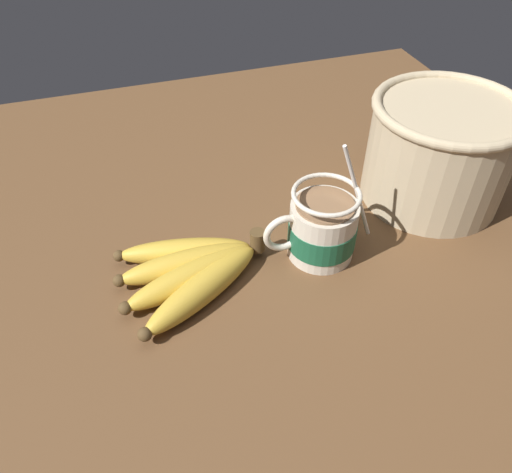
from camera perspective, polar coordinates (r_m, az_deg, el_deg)
name	(u,v)px	position (r cm, az deg, el deg)	size (l,w,h in cm)	color
table	(251,263)	(68.29, -0.56, -3.04)	(109.55, 109.55, 3.71)	brown
coffee_mug	(322,229)	(64.78, 7.50, 0.89)	(15.32, 8.88, 16.45)	beige
banana_bunch	(192,271)	(62.77, -7.32, -3.89)	(19.84, 16.74, 4.13)	#4C381E
woven_basket	(439,150)	(76.72, 20.23, 9.27)	(21.24, 21.24, 15.25)	tan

